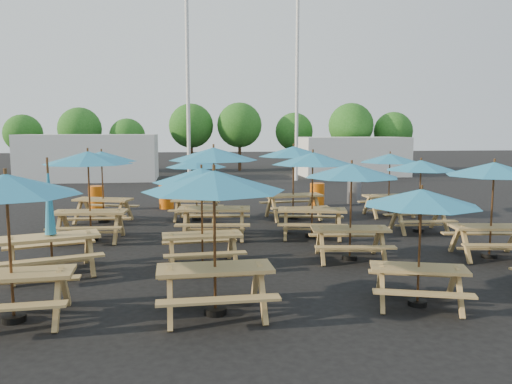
{
  "coord_description": "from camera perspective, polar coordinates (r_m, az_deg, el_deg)",
  "views": [
    {
      "loc": [
        -2.13,
        -13.79,
        2.98
      ],
      "look_at": [
        0.0,
        1.5,
        1.1
      ],
      "focal_mm": 35.0,
      "sensor_mm": 36.0,
      "label": 1
    }
  ],
  "objects": [
    {
      "name": "picnic_unit_13",
      "position": [
        12.86,
        25.55,
        1.88
      ],
      "size": [
        2.51,
        2.51,
        2.29
      ],
      "rotation": [
        0.0,
        0.0,
        -0.15
      ],
      "color": "#A68249",
      "rests_on": "ground"
    },
    {
      "name": "picnic_unit_0",
      "position": [
        8.51,
        -26.63,
        -0.01
      ],
      "size": [
        2.41,
        2.41,
        2.36
      ],
      "rotation": [
        0.0,
        0.0,
        0.06
      ],
      "color": "#A68249",
      "rests_on": "ground"
    },
    {
      "name": "ground",
      "position": [
        14.27,
        0.83,
        -5.11
      ],
      "size": [
        120.0,
        120.0,
        0.0
      ],
      "primitive_type": "plane",
      "color": "black",
      "rests_on": "ground"
    },
    {
      "name": "picnic_unit_8",
      "position": [
        8.82,
        18.37,
        -1.24
      ],
      "size": [
        2.46,
        2.46,
        2.04
      ],
      "rotation": [
        0.0,
        0.0,
        -0.3
      ],
      "color": "#A68249",
      "rests_on": "ground"
    },
    {
      "name": "picnic_unit_9",
      "position": [
        11.64,
        10.86,
        1.89
      ],
      "size": [
        2.47,
        2.47,
        2.27
      ],
      "rotation": [
        0.0,
        0.0,
        -0.14
      ],
      "color": "#A68249",
      "rests_on": "ground"
    },
    {
      "name": "tree_4",
      "position": [
        38.27,
        -1.89,
        7.64
      ],
      "size": [
        3.41,
        3.41,
        5.17
      ],
      "color": "#382314",
      "rests_on": "ground"
    },
    {
      "name": "picnic_unit_10",
      "position": [
        14.01,
        6.5,
        3.33
      ],
      "size": [
        2.79,
        2.79,
        2.42
      ],
      "rotation": [
        0.0,
        0.0,
        -0.22
      ],
      "color": "#A68249",
      "rests_on": "ground"
    },
    {
      "name": "waste_bin_0",
      "position": [
        19.94,
        -17.79,
        -0.66
      ],
      "size": [
        0.57,
        0.57,
        0.92
      ],
      "primitive_type": "cylinder",
      "color": "orange",
      "rests_on": "ground"
    },
    {
      "name": "picnic_unit_4",
      "position": [
        7.96,
        -4.81,
        0.44
      ],
      "size": [
        2.35,
        2.35,
        2.39
      ],
      "rotation": [
        0.0,
        0.0,
        0.02
      ],
      "color": "#A68249",
      "rests_on": "ground"
    },
    {
      "name": "picnic_unit_11",
      "position": [
        16.97,
        4.31,
        4.23
      ],
      "size": [
        2.67,
        2.67,
        2.5
      ],
      "rotation": [
        0.0,
        0.0,
        0.12
      ],
      "color": "#A68249",
      "rests_on": "ground"
    },
    {
      "name": "picnic_unit_1",
      "position": [
        11.24,
        -22.44,
        -3.7
      ],
      "size": [
        2.33,
        2.17,
        2.45
      ],
      "rotation": [
        0.0,
        0.0,
        0.3
      ],
      "color": "#A68249",
      "rests_on": "ground"
    },
    {
      "name": "tree_5",
      "position": [
        39.36,
        4.36,
        6.9
      ],
      "size": [
        2.94,
        2.94,
        4.45
      ],
      "color": "#382314",
      "rests_on": "ground"
    },
    {
      "name": "event_tent_1",
      "position": [
        34.67,
        10.84,
        4.03
      ],
      "size": [
        7.0,
        4.0,
        2.6
      ],
      "primitive_type": "cube",
      "color": "silver",
      "rests_on": "ground"
    },
    {
      "name": "mast_1",
      "position": [
        30.67,
        4.71,
        12.56
      ],
      "size": [
        0.2,
        0.2,
        12.0
      ],
      "primitive_type": "cylinder",
      "color": "silver",
      "rests_on": "ground"
    },
    {
      "name": "mast_0",
      "position": [
        27.96,
        -7.81,
        13.07
      ],
      "size": [
        0.2,
        0.2,
        12.0
      ],
      "primitive_type": "cylinder",
      "color": "silver",
      "rests_on": "ground"
    },
    {
      "name": "tree_2",
      "position": [
        37.69,
        -14.49,
        6.17
      ],
      "size": [
        2.59,
        2.59,
        3.93
      ],
      "color": "#382314",
      "rests_on": "ground"
    },
    {
      "name": "tree_7",
      "position": [
        39.95,
        15.41,
        6.7
      ],
      "size": [
        2.95,
        2.95,
        4.48
      ],
      "color": "#382314",
      "rests_on": "ground"
    },
    {
      "name": "picnic_unit_3",
      "position": [
        16.99,
        -17.23,
        3.51
      ],
      "size": [
        2.85,
        2.85,
        2.36
      ],
      "rotation": [
        0.0,
        0.0,
        -0.31
      ],
      "color": "#A68249",
      "rests_on": "ground"
    },
    {
      "name": "picnic_unit_5",
      "position": [
        10.89,
        -6.25,
        1.36
      ],
      "size": [
        2.27,
        2.27,
        2.21
      ],
      "rotation": [
        0.0,
        0.0,
        0.07
      ],
      "color": "#A68249",
      "rests_on": "ground"
    },
    {
      "name": "picnic_unit_2",
      "position": [
        14.18,
        -18.65,
        3.24
      ],
      "size": [
        2.51,
        2.51,
        2.47
      ],
      "rotation": [
        0.0,
        0.0,
        -0.06
      ],
      "color": "#A68249",
      "rests_on": "ground"
    },
    {
      "name": "picnic_unit_14",
      "position": [
        15.46,
        18.32,
        2.52
      ],
      "size": [
        2.15,
        2.15,
        2.16
      ],
      "rotation": [
        0.0,
        0.0,
        -0.03
      ],
      "color": "#A68249",
      "rests_on": "ground"
    },
    {
      "name": "tree_3",
      "position": [
        38.51,
        -7.42,
        7.51
      ],
      "size": [
        3.36,
        3.36,
        5.09
      ],
      "color": "#382314",
      "rests_on": "ground"
    },
    {
      "name": "tree_6",
      "position": [
        38.72,
        10.79,
        7.47
      ],
      "size": [
        3.38,
        3.38,
        5.13
      ],
      "color": "#382314",
      "rests_on": "ground"
    },
    {
      "name": "picnic_unit_15",
      "position": [
        18.11,
        15.06,
        3.42
      ],
      "size": [
        2.2,
        2.2,
        2.23
      ],
      "rotation": [
        0.0,
        0.0,
        0.03
      ],
      "color": "#A68249",
      "rests_on": "ground"
    },
    {
      "name": "tree_0",
      "position": [
        40.83,
        -25.08,
        6.07
      ],
      "size": [
        2.8,
        2.8,
        4.24
      ],
      "color": "#382314",
      "rests_on": "ground"
    },
    {
      "name": "event_tent_0",
      "position": [
        32.37,
        -18.4,
        3.78
      ],
      "size": [
        8.0,
        4.0,
        2.8
      ],
      "primitive_type": "cube",
      "color": "silver",
      "rests_on": "ground"
    },
    {
      "name": "picnic_unit_6",
      "position": [
        13.85,
        -4.87,
        3.83
      ],
      "size": [
        2.75,
        2.75,
        2.56
      ],
      "rotation": [
        0.0,
        0.0,
        -0.12
      ],
      "color": "#A68249",
      "rests_on": "ground"
    },
    {
      "name": "picnic_unit_7",
      "position": [
        16.78,
        -6.85,
        2.96
      ],
      "size": [
        2.4,
        2.4,
        2.1
      ],
      "rotation": [
        0.0,
        0.0,
        -0.21
      ],
      "color": "#A68249",
      "rests_on": "ground"
    },
    {
      "name": "tree_1",
      "position": [
        38.46,
        -19.48,
        6.79
      ],
      "size": [
        3.11,
        3.11,
        4.72
      ],
      "color": "#382314",
      "rests_on": "ground"
    },
    {
      "name": "waste_bin_1",
      "position": [
        19.67,
        -10.19,
        -0.53
      ],
      "size": [
        0.57,
        0.57,
        0.92
      ],
      "primitive_type": "cylinder",
      "color": "orange",
      "rests_on": "ground"
    },
    {
      "name": "waste_bin_2",
      "position": [
        20.14,
        7.0,
        -0.3
      ],
      "size": [
        0.57,
        0.57,
        0.92
      ],
      "primitive_type": "cylinder",
      "color": "orange",
      "rests_on": "ground"
    },
    {
      "name": "waste_bin_3",
      "position": [
        21.06,
        11.15,
        -0.07
      ],
      "size": [
        0.57,
        0.57,
        0.92
      ],
      "primitive_type": "cylinder",
      "color": "gray",
      "rests_on": "ground"
    }
  ]
}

